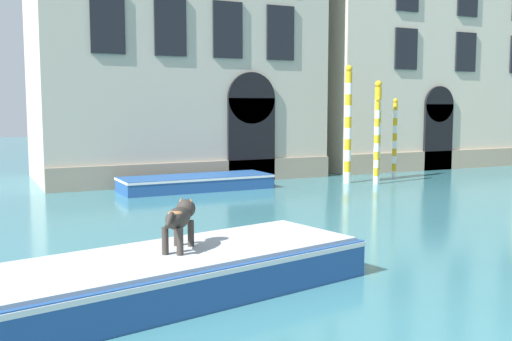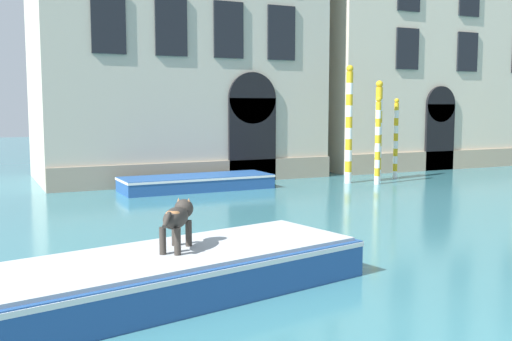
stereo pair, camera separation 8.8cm
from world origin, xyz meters
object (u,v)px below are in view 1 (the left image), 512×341
Objects in this scene: boat_moored_near_palazzo at (196,182)px; mooring_pole_0 at (395,138)px; mooring_pole_3 at (377,140)px; mooring_pole_2 at (377,131)px; dog_on_deck at (180,218)px; boat_foreground at (127,281)px; mooring_pole_1 at (348,124)px.

mooring_pole_0 reaches higher than boat_moored_near_palazzo.
mooring_pole_3 is at bearing -13.65° from boat_moored_near_palazzo.
mooring_pole_2 is 1.19× the size of mooring_pole_3.
boat_moored_near_palazzo is at bearing 14.33° from dog_on_deck.
boat_foreground is 15.83m from mooring_pole_3.
boat_moored_near_palazzo is 7.79m from mooring_pole_2.
mooring_pole_0 is at bearing -14.86° from dog_on_deck.
boat_foreground is 16.88m from mooring_pole_2.
mooring_pole_0 is (8.69, -0.42, 1.43)m from boat_moored_near_palazzo.
dog_on_deck is 16.93m from mooring_pole_0.
mooring_pole_2 reaches higher than dog_on_deck.
mooring_pole_0 is 2.69m from mooring_pole_1.
boat_foreground is at bearing -141.49° from mooring_pole_0.
mooring_pole_1 reaches higher than dog_on_deck.
mooring_pole_0 reaches higher than boat_foreground.
mooring_pole_1 is at bearing -179.33° from mooring_pole_2.
boat_moored_near_palazzo is at bearing 177.23° from mooring_pole_0.
mooring_pole_2 is (12.86, 10.81, 1.68)m from boat_foreground.
boat_moored_near_palazzo is 1.63× the size of mooring_pole_3.
mooring_pole_1 is at bearing -9.47° from dog_on_deck.
boat_moored_near_palazzo is 1.65× the size of mooring_pole_0.
mooring_pole_3 is (-1.79, -1.16, 0.03)m from mooring_pole_0.
mooring_pole_1 is 1.30m from mooring_pole_3.
mooring_pole_1 is (10.44, 10.45, 1.12)m from dog_on_deck.
mooring_pole_1 reaches higher than mooring_pole_2.
dog_on_deck is 12.07m from boat_moored_near_palazzo.
mooring_pole_0 reaches higher than dog_on_deck.
dog_on_deck reaches higher than boat_moored_near_palazzo.
mooring_pole_1 is (-2.59, -0.35, 0.64)m from mooring_pole_0.
boat_foreground is 15.83m from mooring_pole_1.
dog_on_deck is at bearing -134.97° from mooring_pole_1.
boat_foreground is 1.33m from dog_on_deck.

